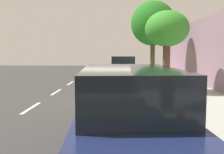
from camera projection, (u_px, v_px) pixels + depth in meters
The scene contains 13 objects.
ground at pixel (104, 101), 12.08m from camera, with size 62.42×62.42×0.00m, color #363636.
sidewalk at pixel (191, 100), 11.95m from camera, with size 3.99×39.01×0.16m, color #A4ABA2.
curb_edge at pixel (146, 100), 12.01m from camera, with size 0.16×39.01×0.16m, color gray.
lane_stripe_centre at pixel (46, 99), 12.66m from camera, with size 0.14×40.00×0.01m.
lane_stripe_bike_edge at pixel (115, 101), 12.06m from camera, with size 0.12×39.01×0.01m, color white.
parked_suv_dark_blue_second at pixel (129, 119), 4.87m from camera, with size 2.20×4.81×1.99m.
parked_sedan_black_mid at pixel (123, 87), 11.43m from camera, with size 1.88×4.42×1.52m.
parked_pickup_silver_far at pixel (123, 71), 18.88m from camera, with size 2.13×5.35×1.95m.
parked_sedan_red_farthest at pixel (122, 67), 26.66m from camera, with size 1.96×4.46×1.52m.
bicycle_at_curb at pixel (136, 93), 11.99m from camera, with size 1.49×0.94×0.74m.
cyclist_with_backpack at pixel (142, 80), 11.46m from camera, with size 0.54×0.55×1.70m.
street_tree_mid_block at pixel (167, 30), 13.70m from camera, with size 2.32×2.32×4.31m.
street_tree_far_end at pixel (153, 24), 19.51m from camera, with size 3.33×3.33×5.95m.
Camera 1 is at (0.75, -11.90, 2.29)m, focal length 41.48 mm.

